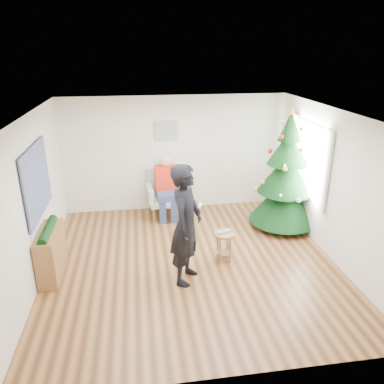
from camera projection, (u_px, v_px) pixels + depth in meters
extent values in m
plane|color=brown|center=(191.00, 262.00, 6.62)|extent=(5.00, 5.00, 0.00)
plane|color=white|center=(191.00, 115.00, 5.67)|extent=(5.00, 5.00, 0.00)
plane|color=silver|center=(175.00, 154.00, 8.45)|extent=(5.00, 0.00, 5.00)
plane|color=silver|center=(227.00, 283.00, 3.84)|extent=(5.00, 0.00, 5.00)
plane|color=silver|center=(32.00, 203.00, 5.80)|extent=(0.00, 5.00, 5.00)
plane|color=silver|center=(334.00, 186.00, 6.49)|extent=(0.00, 5.00, 5.00)
cube|color=white|center=(308.00, 159.00, 7.34)|extent=(0.04, 1.30, 1.40)
cube|color=white|center=(325.00, 171.00, 6.64)|extent=(0.05, 0.25, 1.50)
cube|color=white|center=(292.00, 150.00, 8.02)|extent=(0.05, 0.25, 1.50)
cylinder|color=#3F2816|center=(282.00, 219.00, 7.93)|extent=(0.11, 0.11, 0.32)
cone|color=black|center=(283.00, 200.00, 7.77)|extent=(1.39, 1.39, 0.91)
cone|color=black|center=(286.00, 173.00, 7.56)|extent=(1.11, 1.11, 0.80)
cone|color=black|center=(289.00, 147.00, 7.37)|extent=(0.81, 0.81, 0.69)
cone|color=black|center=(291.00, 126.00, 7.21)|extent=(0.47, 0.47, 0.59)
cone|color=gold|center=(292.00, 110.00, 7.10)|extent=(0.15, 0.15, 0.15)
cylinder|color=brown|center=(224.00, 234.00, 6.49)|extent=(0.36, 0.36, 0.04)
cylinder|color=brown|center=(224.00, 252.00, 6.62)|extent=(0.27, 0.27, 0.02)
imported|color=silver|center=(224.00, 233.00, 6.47)|extent=(0.35, 0.29, 0.02)
cube|color=#8BA283|center=(167.00, 199.00, 8.28)|extent=(0.81, 0.76, 0.12)
cube|color=#8BA283|center=(164.00, 180.00, 8.46)|extent=(0.78, 0.17, 0.60)
cube|color=#8BA283|center=(150.00, 194.00, 8.15)|extent=(0.14, 0.61, 0.30)
cube|color=#8BA283|center=(183.00, 191.00, 8.29)|extent=(0.14, 0.61, 0.30)
cube|color=navy|center=(167.00, 195.00, 8.15)|extent=(0.47, 0.49, 0.14)
cube|color=red|center=(166.00, 178.00, 8.25)|extent=(0.48, 0.27, 0.55)
sphere|color=tan|center=(165.00, 161.00, 8.09)|extent=(0.24, 0.24, 0.24)
imported|color=black|center=(186.00, 225.00, 5.79)|extent=(0.73, 0.85, 1.97)
cube|color=white|center=(200.00, 205.00, 5.68)|extent=(0.09, 0.13, 0.04)
cube|color=brown|center=(51.00, 253.00, 6.14)|extent=(0.30, 1.00, 0.80)
cylinder|color=black|center=(48.00, 230.00, 5.98)|extent=(0.14, 0.90, 0.14)
cube|color=black|center=(37.00, 181.00, 5.99)|extent=(0.03, 1.50, 1.15)
cube|color=tan|center=(166.00, 130.00, 8.19)|extent=(0.52, 0.03, 0.42)
cube|color=gray|center=(166.00, 131.00, 8.17)|extent=(0.44, 0.02, 0.34)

